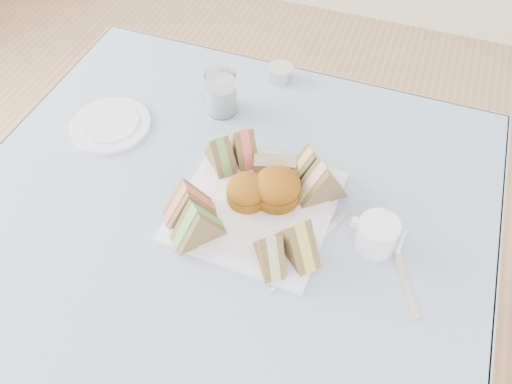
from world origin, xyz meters
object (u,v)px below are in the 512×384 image
(table, at_px, (222,314))
(water_glass, at_px, (221,93))
(serving_plate, at_px, (256,206))
(creamer_jug, at_px, (377,235))

(table, relative_size, water_glass, 8.98)
(serving_plate, bearing_deg, creamer_jug, 1.23)
(table, distance_m, water_glass, 0.53)
(water_glass, relative_size, creamer_jug, 1.38)
(table, bearing_deg, creamer_jug, 13.12)
(table, xyz_separation_m, serving_plate, (0.06, 0.07, 0.38))
(water_glass, bearing_deg, table, -71.28)
(table, xyz_separation_m, water_glass, (-0.10, 0.30, 0.43))
(table, height_order, serving_plate, serving_plate)
(creamer_jug, bearing_deg, water_glass, 153.78)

